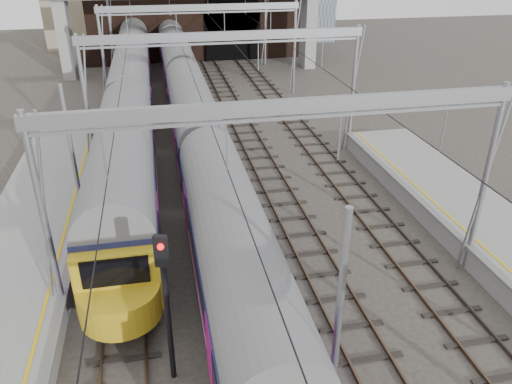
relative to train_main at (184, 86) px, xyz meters
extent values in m
cube|color=#4C3828|center=(-4.72, -15.90, -2.36)|extent=(0.08, 80.00, 0.16)
cube|color=#4C3828|center=(-3.28, -15.90, -2.36)|extent=(0.08, 80.00, 0.16)
cube|color=black|center=(-4.00, -15.90, -2.44)|extent=(2.40, 80.00, 0.14)
cube|color=#4C3828|center=(-0.72, -15.90, -2.36)|extent=(0.08, 80.00, 0.16)
cube|color=#4C3828|center=(0.72, -15.90, -2.36)|extent=(0.08, 80.00, 0.16)
cube|color=black|center=(0.00, -15.90, -2.44)|extent=(2.40, 80.00, 0.14)
cube|color=#4C3828|center=(3.28, -15.90, -2.36)|extent=(0.08, 80.00, 0.16)
cube|color=#4C3828|center=(4.72, -15.90, -2.36)|extent=(0.08, 80.00, 0.16)
cube|color=black|center=(4.00, -15.90, -2.44)|extent=(2.40, 80.00, 0.14)
cube|color=#4C3828|center=(7.28, -15.90, -2.36)|extent=(0.08, 80.00, 0.16)
cube|color=#4C3828|center=(8.72, -15.90, -2.36)|extent=(0.08, 80.00, 0.16)
cube|color=black|center=(8.00, -15.90, -2.44)|extent=(2.40, 80.00, 0.14)
cylinder|color=gray|center=(-6.20, -22.90, 1.55)|extent=(0.24, 0.24, 8.00)
cylinder|color=gray|center=(10.20, -22.90, 1.55)|extent=(0.24, 0.24, 8.00)
cube|color=gray|center=(2.00, -22.90, 5.15)|extent=(16.80, 0.28, 0.50)
cylinder|color=gray|center=(-6.20, -8.90, 1.55)|extent=(0.24, 0.24, 8.00)
cylinder|color=gray|center=(10.20, -8.90, 1.55)|extent=(0.24, 0.24, 8.00)
cube|color=gray|center=(2.00, -8.90, 5.15)|extent=(16.80, 0.28, 0.50)
cylinder|color=gray|center=(-6.20, 5.10, 1.55)|extent=(0.24, 0.24, 8.00)
cylinder|color=gray|center=(10.20, 5.10, 1.55)|extent=(0.24, 0.24, 8.00)
cube|color=gray|center=(2.00, 5.10, 5.15)|extent=(16.80, 0.28, 0.50)
cylinder|color=gray|center=(-6.20, 17.10, 1.55)|extent=(0.24, 0.24, 8.00)
cylinder|color=gray|center=(10.20, 17.10, 1.55)|extent=(0.24, 0.24, 8.00)
cube|color=black|center=(-4.00, -15.90, 3.05)|extent=(0.03, 80.00, 0.03)
cube|color=black|center=(0.00, -15.90, 3.05)|extent=(0.03, 80.00, 0.03)
cube|color=black|center=(4.00, -15.90, 3.05)|extent=(0.03, 80.00, 0.03)
cube|color=black|center=(8.00, -15.90, 3.05)|extent=(0.03, 80.00, 0.03)
cube|color=black|center=(4.00, 21.10, 2.05)|extent=(26.00, 2.00, 9.00)
cube|color=black|center=(7.00, 20.08, 0.15)|extent=(6.50, 0.10, 5.20)
cylinder|color=black|center=(7.00, 20.08, 2.75)|extent=(6.50, 0.10, 6.50)
cube|color=black|center=(-8.00, 20.10, -0.95)|extent=(6.00, 1.50, 3.00)
cube|color=gray|center=(-10.50, 15.10, 1.65)|extent=(1.20, 2.50, 8.20)
cube|color=gray|center=(14.50, 15.10, 1.65)|extent=(1.20, 2.50, 8.20)
cube|color=black|center=(0.00, 0.08, -2.10)|extent=(2.12, 62.93, 0.70)
cube|color=#141446|center=(0.00, 0.08, -0.25)|extent=(2.70, 62.93, 2.41)
cylinder|color=slate|center=(0.00, 0.08, 0.96)|extent=(2.65, 62.43, 2.65)
cube|color=black|center=(0.00, 0.08, 0.14)|extent=(2.72, 61.73, 0.72)
cube|color=#DD4584|center=(0.00, 0.08, -0.92)|extent=(2.72, 61.93, 0.12)
cube|color=black|center=(-4.00, 1.38, -2.10)|extent=(2.30, 50.91, 0.70)
cube|color=#141446|center=(-4.00, 1.38, -0.15)|extent=(2.92, 50.91, 2.61)
cylinder|color=slate|center=(-4.00, 1.38, 1.16)|extent=(2.86, 50.41, 2.86)
cube|color=black|center=(-4.00, 1.38, 0.27)|extent=(2.94, 49.71, 0.78)
cube|color=#DD4584|center=(-4.00, 1.38, -0.88)|extent=(2.94, 49.91, 0.13)
cube|color=gold|center=(-4.00, -24.23, -0.25)|extent=(2.86, 0.60, 2.41)
cube|color=black|center=(-4.00, -24.40, 0.37)|extent=(2.19, 0.08, 1.04)
cylinder|color=black|center=(-2.42, -26.49, 0.17)|extent=(0.17, 0.17, 5.24)
cube|color=black|center=(-2.42, -26.67, 2.46)|extent=(0.42, 0.30, 0.98)
sphere|color=red|center=(-2.42, -26.79, 2.68)|extent=(0.20, 0.20, 0.20)
cube|color=#1737B0|center=(0.53, -21.01, -2.40)|extent=(1.08, 0.95, 0.11)
camera|label=1|loc=(-2.15, -38.43, 10.07)|focal=35.00mm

